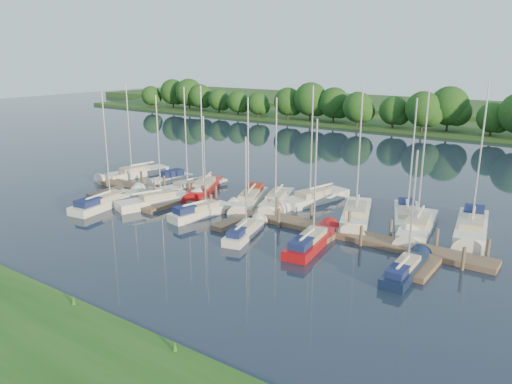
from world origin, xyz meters
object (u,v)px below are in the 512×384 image
Objects in this scene: sailboat_n_0 at (134,174)px; sailboat_s_2 at (202,212)px; motorboat at (171,179)px; sailboat_n_5 at (276,202)px; dock at (248,215)px.

sailboat_n_0 is 17.16m from sailboat_s_2.
motorboat is at bearing 157.74° from sailboat_s_2.
sailboat_n_5 is 7.44m from sailboat_s_2.
sailboat_s_2 is at bearing 159.51° from motorboat.
motorboat is 0.57× the size of sailboat_s_2.
sailboat_s_2 reaches higher than motorboat.
sailboat_n_0 is at bearing 22.57° from motorboat.
dock is 3.64× the size of sailboat_n_0.
sailboat_s_2 reaches higher than dock.
sailboat_s_2 is (-3.46, -6.59, 0.06)m from sailboat_n_5.
sailboat_s_2 is (10.86, -7.22, 0.01)m from motorboat.
sailboat_n_0 reaches higher than motorboat.
sailboat_n_0 is 1.05× the size of sailboat_n_5.
dock is 19.85m from sailboat_n_0.
dock is 4.37× the size of sailboat_s_2.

